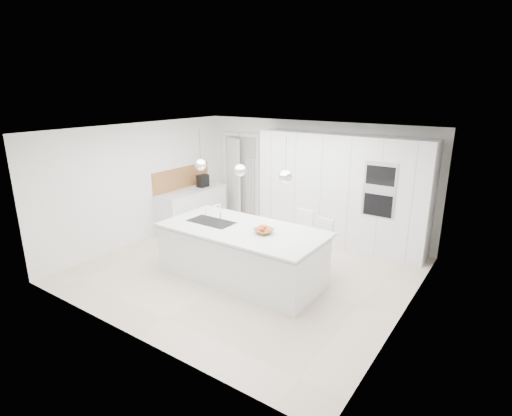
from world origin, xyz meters
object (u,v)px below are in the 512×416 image
Objects in this scene: espresso_machine at (203,181)px; bar_stool_left at (301,240)px; fruit_bowl at (264,231)px; island_base at (241,255)px; bar_stool_right at (322,248)px.

espresso_machine is 0.27× the size of bar_stool_left.
espresso_machine is at bearing 167.43° from bar_stool_left.
bar_stool_left reaches higher than fruit_bowl.
fruit_bowl is 0.30× the size of bar_stool_left.
fruit_bowl reaches higher than island_base.
espresso_machine is 3.36m from bar_stool_left.
bar_stool_right reaches higher than fruit_bowl.
bar_stool_right is at bearing 40.49° from island_base.
bar_stool_left reaches higher than island_base.
bar_stool_left is at bearing 76.66° from fruit_bowl.
fruit_bowl is (0.44, 0.04, 0.51)m from island_base.
fruit_bowl is at bearing 5.14° from island_base.
espresso_machine reaches higher than bar_stool_left.
island_base is 8.81× the size of fruit_bowl.
fruit_bowl is 0.32× the size of bar_stool_right.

